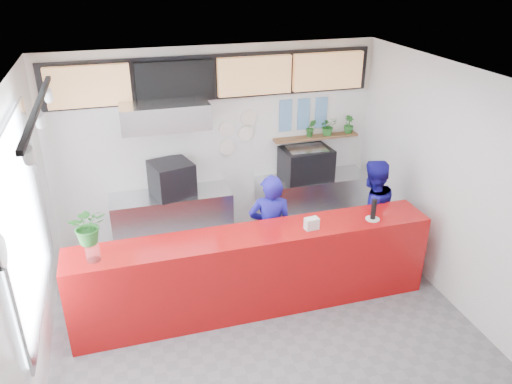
{
  "coord_description": "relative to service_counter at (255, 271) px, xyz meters",
  "views": [
    {
      "loc": [
        -1.46,
        -4.63,
        4.14
      ],
      "look_at": [
        0.1,
        0.7,
        1.5
      ],
      "focal_mm": 35.0,
      "sensor_mm": 36.0,
      "label": 1
    }
  ],
  "objects": [
    {
      "name": "floor",
      "position": [
        0.0,
        -0.4,
        -0.55
      ],
      "size": [
        5.0,
        5.0,
        0.0
      ],
      "primitive_type": "plane",
      "color": "slate",
      "rests_on": "ground"
    },
    {
      "name": "ceiling",
      "position": [
        0.0,
        -0.4,
        2.45
      ],
      "size": [
        5.0,
        5.0,
        0.0
      ],
      "primitive_type": "plane",
      "rotation": [
        3.14,
        0.0,
        0.0
      ],
      "color": "silver"
    },
    {
      "name": "wall_back",
      "position": [
        0.0,
        2.1,
        0.95
      ],
      "size": [
        5.0,
        0.0,
        5.0
      ],
      "primitive_type": "plane",
      "rotation": [
        1.57,
        0.0,
        0.0
      ],
      "color": "white",
      "rests_on": "ground"
    },
    {
      "name": "wall_left",
      "position": [
        -2.5,
        -0.4,
        0.95
      ],
      "size": [
        0.0,
        5.0,
        5.0
      ],
      "primitive_type": "plane",
      "rotation": [
        1.57,
        0.0,
        1.57
      ],
      "color": "white",
      "rests_on": "ground"
    },
    {
      "name": "wall_right",
      "position": [
        2.5,
        -0.4,
        0.95
      ],
      "size": [
        0.0,
        5.0,
        5.0
      ],
      "primitive_type": "plane",
      "rotation": [
        1.57,
        0.0,
        -1.57
      ],
      "color": "white",
      "rests_on": "ground"
    },
    {
      "name": "service_counter",
      "position": [
        0.0,
        0.0,
        0.0
      ],
      "size": [
        4.5,
        0.6,
        1.1
      ],
      "primitive_type": "cube",
      "color": "#A70B0D",
      "rests_on": "ground"
    },
    {
      "name": "cream_band",
      "position": [
        0.0,
        2.09,
        2.05
      ],
      "size": [
        5.0,
        0.02,
        0.8
      ],
      "primitive_type": "cube",
      "color": "beige",
      "rests_on": "wall_back"
    },
    {
      "name": "prep_bench",
      "position": [
        -0.8,
        1.8,
        -0.1
      ],
      "size": [
        1.8,
        0.6,
        0.9
      ],
      "primitive_type": "cube",
      "color": "#B2B5BA",
      "rests_on": "ground"
    },
    {
      "name": "panini_oven",
      "position": [
        -0.76,
        1.8,
        0.6
      ],
      "size": [
        0.69,
        0.69,
        0.51
      ],
      "primitive_type": "cube",
      "rotation": [
        0.0,
        0.0,
        0.26
      ],
      "color": "black",
      "rests_on": "prep_bench"
    },
    {
      "name": "extraction_hood",
      "position": [
        -0.8,
        1.75,
        1.6
      ],
      "size": [
        1.2,
        0.7,
        0.35
      ],
      "primitive_type": "cube",
      "color": "#B2B5BA",
      "rests_on": "ceiling"
    },
    {
      "name": "hood_lip",
      "position": [
        -0.8,
        1.75,
        1.4
      ],
      "size": [
        1.2,
        0.69,
        0.31
      ],
      "primitive_type": "cube",
      "rotation": [
        -0.35,
        0.0,
        0.0
      ],
      "color": "#B2B5BA",
      "rests_on": "ceiling"
    },
    {
      "name": "right_bench",
      "position": [
        1.5,
        1.8,
        -0.1
      ],
      "size": [
        1.8,
        0.6,
        0.9
      ],
      "primitive_type": "cube",
      "color": "#B2B5BA",
      "rests_on": "ground"
    },
    {
      "name": "espresso_machine",
      "position": [
        1.37,
        1.8,
        0.6
      ],
      "size": [
        0.81,
        0.6,
        0.5
      ],
      "primitive_type": "cube",
      "rotation": [
        0.0,
        0.0,
        0.06
      ],
      "color": "black",
      "rests_on": "right_bench"
    },
    {
      "name": "espresso_tray",
      "position": [
        1.37,
        1.8,
        0.83
      ],
      "size": [
        0.63,
        0.44,
        0.06
      ],
      "primitive_type": "cube",
      "rotation": [
        0.0,
        0.0,
        -0.04
      ],
      "color": "#ACADB3",
      "rests_on": "espresso_machine"
    },
    {
      "name": "herb_shelf",
      "position": [
        1.6,
        2.0,
        0.95
      ],
      "size": [
        1.4,
        0.18,
        0.04
      ],
      "primitive_type": "cube",
      "color": "brown",
      "rests_on": "wall_back"
    },
    {
      "name": "menu_board_far_left",
      "position": [
        -1.75,
        1.98,
        2.0
      ],
      "size": [
        1.1,
        0.1,
        0.55
      ],
      "primitive_type": "cube",
      "color": "tan",
      "rests_on": "wall_back"
    },
    {
      "name": "menu_board_mid_left",
      "position": [
        -0.59,
        1.98,
        2.0
      ],
      "size": [
        1.1,
        0.1,
        0.55
      ],
      "primitive_type": "cube",
      "color": "black",
      "rests_on": "wall_back"
    },
    {
      "name": "menu_board_mid_right",
      "position": [
        0.57,
        1.98,
        2.0
      ],
      "size": [
        1.1,
        0.1,
        0.55
      ],
      "primitive_type": "cube",
      "color": "tan",
      "rests_on": "wall_back"
    },
    {
      "name": "menu_board_far_right",
      "position": [
        1.73,
        1.98,
        2.0
      ],
      "size": [
        1.1,
        0.1,
        0.55
      ],
      "primitive_type": "cube",
      "color": "tan",
      "rests_on": "wall_back"
    },
    {
      "name": "soffit",
      "position": [
        0.0,
        2.06,
        2.0
      ],
      "size": [
        4.8,
        0.04,
        0.65
      ],
      "primitive_type": "cube",
      "color": "black",
      "rests_on": "wall_back"
    },
    {
      "name": "window_pane",
      "position": [
        -2.47,
        -0.1,
        1.15
      ],
      "size": [
        0.04,
        2.2,
        1.9
      ],
      "primitive_type": "cube",
      "color": "silver",
      "rests_on": "wall_left"
    },
    {
      "name": "window_frame",
      "position": [
        -2.45,
        -0.1,
        1.15
      ],
      "size": [
        0.03,
        2.3,
        2.0
      ],
      "primitive_type": "cube",
      "color": "#B2B5BA",
      "rests_on": "wall_left"
    },
    {
      "name": "wall_clock_face",
      "position": [
        -2.43,
        -1.3,
        1.5
      ],
      "size": [
        0.02,
        0.26,
        0.26
      ],
      "primitive_type": "cylinder",
      "rotation": [
        0.0,
        1.57,
        0.0
      ],
      "color": "white",
      "rests_on": "wall_left"
    },
    {
      "name": "track_rail",
      "position": [
        -2.1,
        -0.4,
        2.39
      ],
      "size": [
        0.05,
        2.4,
        0.04
      ],
      "primitive_type": "cube",
      "color": "black",
      "rests_on": "ceiling"
    },
    {
      "name": "dec_plate_a",
      "position": [
        0.15,
        2.07,
        1.2
      ],
      "size": [
        0.24,
        0.03,
        0.24
      ],
      "primitive_type": "cylinder",
      "rotation": [
        1.57,
        0.0,
        0.0
      ],
      "color": "silver",
      "rests_on": "wall_back"
    },
    {
      "name": "dec_plate_b",
      "position": [
        0.45,
        2.07,
        1.1
      ],
      "size": [
        0.24,
        0.03,
        0.24
      ],
      "primitive_type": "cylinder",
      "rotation": [
        1.57,
        0.0,
        0.0
      ],
      "color": "silver",
      "rests_on": "wall_back"
    },
    {
      "name": "dec_plate_c",
      "position": [
        0.15,
        2.07,
        0.9
      ],
      "size": [
        0.24,
        0.03,
        0.24
      ],
      "primitive_type": "cylinder",
      "rotation": [
        1.57,
        0.0,
        0.0
      ],
      "color": "silver",
      "rests_on": "wall_back"
    },
    {
      "name": "dec_plate_d",
      "position": [
        0.5,
        2.07,
        1.35
      ],
      "size": [
        0.24,
        0.03,
        0.24
      ],
      "primitive_type": "cylinder",
      "rotation": [
        1.57,
        0.0,
        0.0
      ],
      "color": "silver",
      "rests_on": "wall_back"
    },
    {
      "name": "photo_frame_a",
      "position": [
        1.1,
        2.08,
        1.45
      ],
      "size": [
        0.2,
        0.02,
        0.25
      ],
      "primitive_type": "cube",
      "color": "#598CBF",
      "rests_on": "wall_back"
    },
    {
      "name": "photo_frame_b",
      "position": [
        1.4,
        2.08,
        1.45
      ],
      "size": [
        0.2,
        0.02,
        0.25
      ],
      "primitive_type": "cube",
      "color": "#598CBF",
      "rests_on": "wall_back"
    },
    {
      "name": "photo_frame_c",
      "position": [
        1.7,
        2.08,
        1.45
      ],
      "size": [
        0.2,
        0.02,
        0.25
      ],
      "primitive_type": "cube",
      "color": "#598CBF",
      "rests_on": "wall_back"
    },
    {
      "name": "photo_frame_d",
      "position": [
        1.1,
        2.08,
        1.2
      ],
      "size": [
        0.2,
        0.02,
        0.25
      ],
      "primitive_type": "cube",
      "color": "#598CBF",
      "rests_on": "wall_back"
    },
    {
      "name": "photo_frame_e",
      "position": [
        1.4,
        2.08,
        1.2
      ],
      "size": [
        0.2,
        0.02,
        0.25
      ],
      "primitive_type": "cube",
      "color": "#598CBF",
      "rests_on": "wall_back"
    },
    {
      "name": "photo_frame_f",
      "position": [
        1.7,
        2.08,
        1.2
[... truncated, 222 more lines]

